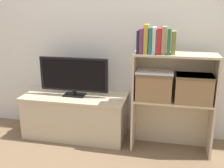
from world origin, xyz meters
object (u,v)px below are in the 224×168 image
(book_teal, at_px, (151,40))
(book_forest, at_px, (169,41))
(storage_basket_left, at_px, (154,85))
(book_olive, at_px, (173,43))
(laptop, at_px, (155,72))
(book_tan, at_px, (164,40))
(tv_stand, at_px, (76,116))
(tv, at_px, (74,75))
(storage_basket_right, at_px, (194,87))
(book_mustard, at_px, (146,39))
(book_ivory, at_px, (154,40))
(book_crimson, at_px, (159,41))
(book_plum, at_px, (142,41))
(book_charcoal, at_px, (138,42))

(book_teal, relative_size, book_forest, 1.02)
(storage_basket_left, bearing_deg, book_teal, -165.82)
(book_olive, xyz_separation_m, laptop, (-0.15, 0.01, -0.27))
(book_tan, xyz_separation_m, book_forest, (0.04, 0.00, -0.01))
(book_olive, bearing_deg, tv_stand, 173.45)
(tv, height_order, laptop, tv)
(book_teal, xyz_separation_m, storage_basket_right, (0.40, 0.01, -0.42))
(storage_basket_left, bearing_deg, book_mustard, -172.14)
(book_mustard, xyz_separation_m, book_ivory, (0.07, 0.00, -0.01))
(book_crimson, distance_m, laptop, 0.29)
(tv_stand, relative_size, book_ivory, 4.66)
(book_ivory, height_order, book_tan, book_tan)
(book_ivory, relative_size, storage_basket_left, 0.70)
(book_plum, bearing_deg, laptop, 5.46)
(book_forest, height_order, storage_basket_right, book_forest)
(book_tan, distance_m, storage_basket_left, 0.43)
(book_tan, bearing_deg, storage_basket_right, 2.45)
(book_charcoal, bearing_deg, storage_basket_right, 1.36)
(book_mustard, relative_size, book_ivory, 1.09)
(book_plum, relative_size, book_ivory, 0.93)
(book_mustard, bearing_deg, book_tan, 0.00)
(tv, bearing_deg, book_crimson, -7.38)
(laptop, bearing_deg, book_charcoal, -175.57)
(book_forest, bearing_deg, book_ivory, 180.00)
(book_charcoal, distance_m, storage_basket_left, 0.43)
(book_tan, bearing_deg, book_plum, 180.00)
(tv_stand, bearing_deg, book_olive, -6.55)
(book_charcoal, height_order, storage_basket_right, book_charcoal)
(book_crimson, distance_m, storage_basket_left, 0.41)
(storage_basket_left, relative_size, laptop, 0.98)
(book_teal, bearing_deg, book_forest, 0.00)
(tv_stand, xyz_separation_m, book_olive, (0.98, -0.11, 0.83))
(laptop, bearing_deg, book_mustard, -172.14)
(tv_stand, bearing_deg, book_plum, -9.10)
(book_olive, bearing_deg, storage_basket_right, 3.40)
(tv_stand, xyz_separation_m, storage_basket_right, (1.19, -0.10, 0.43))
(book_forest, height_order, book_olive, book_forest)
(storage_basket_right, bearing_deg, book_forest, -177.15)
(book_plum, relative_size, book_teal, 0.95)
(book_teal, relative_size, book_tan, 0.96)
(book_crimson, height_order, book_tan, book_tan)
(tv_stand, height_order, book_olive, book_olive)
(book_forest, relative_size, book_olive, 1.11)
(storage_basket_right, bearing_deg, book_teal, -178.27)
(book_mustard, relative_size, storage_basket_right, 0.77)
(book_charcoal, bearing_deg, laptop, 4.43)
(book_teal, bearing_deg, book_mustard, 180.00)
(book_olive, bearing_deg, book_plum, 180.00)
(book_teal, height_order, storage_basket_left, book_teal)
(book_mustard, bearing_deg, book_plum, 180.00)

